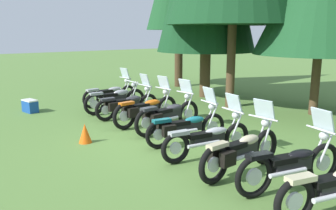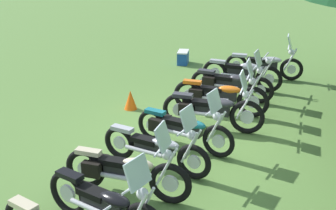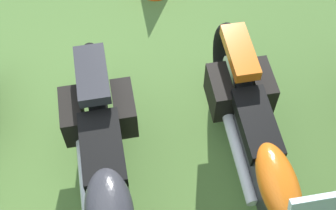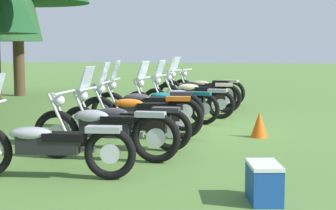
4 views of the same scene
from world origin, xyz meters
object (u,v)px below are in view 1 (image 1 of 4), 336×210
(motorcycle_0, at_px, (111,93))
(motorcycle_8, at_px, (292,164))
(motorcycle_5, at_px, (186,126))
(traffic_cone, at_px, (85,133))
(motorcycle_4, at_px, (168,115))
(motorcycle_2, at_px, (127,104))
(picnic_cooler, at_px, (30,106))
(motorcycle_1, at_px, (116,99))
(motorcycle_6, at_px, (209,138))
(motorcycle_3, at_px, (146,109))
(motorcycle_7, at_px, (241,150))

(motorcycle_0, xyz_separation_m, motorcycle_8, (8.24, -1.10, 0.02))
(motorcycle_5, xyz_separation_m, traffic_cone, (-1.63, -1.87, -0.21))
(motorcycle_5, distance_m, traffic_cone, 2.49)
(motorcycle_4, distance_m, traffic_cone, 2.26)
(motorcycle_2, bearing_deg, motorcycle_5, -91.82)
(motorcycle_8, distance_m, picnic_cooler, 9.06)
(motorcycle_0, distance_m, motorcycle_2, 2.16)
(motorcycle_1, bearing_deg, motorcycle_6, -93.56)
(motorcycle_3, xyz_separation_m, picnic_cooler, (-3.83, -2.14, -0.26))
(motorcycle_1, distance_m, motorcycle_6, 5.08)
(motorcycle_8, bearing_deg, picnic_cooler, 115.35)
(motorcycle_4, height_order, picnic_cooler, motorcycle_4)
(motorcycle_6, relative_size, motorcycle_8, 1.02)
(motorcycle_1, bearing_deg, motorcycle_3, -91.16)
(motorcycle_3, relative_size, motorcycle_5, 1.06)
(motorcycle_3, height_order, motorcycle_5, motorcycle_3)
(motorcycle_6, height_order, picnic_cooler, motorcycle_6)
(motorcycle_8, bearing_deg, motorcycle_6, 104.09)
(motorcycle_2, xyz_separation_m, motorcycle_7, (5.16, -0.66, 0.01))
(motorcycle_3, bearing_deg, motorcycle_6, -101.17)
(motorcycle_0, relative_size, motorcycle_5, 1.05)
(motorcycle_0, distance_m, motorcycle_8, 8.31)
(motorcycle_1, xyz_separation_m, motorcycle_2, (0.91, -0.13, -0.00))
(motorcycle_5, distance_m, motorcycle_8, 3.02)
(motorcycle_0, xyz_separation_m, picnic_cooler, (-0.67, -2.75, -0.23))
(motorcycle_2, xyz_separation_m, motorcycle_5, (3.15, -0.29, -0.00))
(motorcycle_5, bearing_deg, motorcycle_4, 84.79)
(motorcycle_0, bearing_deg, picnic_cooler, 163.07)
(motorcycle_2, xyz_separation_m, traffic_cone, (1.53, -2.17, -0.21))
(motorcycle_1, xyz_separation_m, motorcycle_8, (7.08, -0.65, 0.02))
(motorcycle_8, bearing_deg, motorcycle_2, 100.08)
(traffic_cone, bearing_deg, motorcycle_1, 136.73)
(traffic_cone, bearing_deg, motorcycle_3, 101.60)
(motorcycle_7, bearing_deg, motorcycle_2, 81.66)
(traffic_cone, bearing_deg, motorcycle_4, 76.40)
(motorcycle_7, bearing_deg, picnic_cooler, 99.73)
(motorcycle_2, xyz_separation_m, picnic_cooler, (-2.75, -2.16, -0.24))
(motorcycle_0, height_order, motorcycle_6, motorcycle_6)
(motorcycle_1, height_order, motorcycle_6, motorcycle_6)
(motorcycle_0, distance_m, motorcycle_1, 1.25)
(motorcycle_2, distance_m, motorcycle_3, 1.09)
(motorcycle_0, height_order, motorcycle_3, motorcycle_3)
(motorcycle_8, bearing_deg, motorcycle_5, 100.67)
(motorcycle_7, relative_size, traffic_cone, 4.73)
(picnic_cooler, bearing_deg, motorcycle_3, 29.12)
(motorcycle_2, height_order, traffic_cone, motorcycle_2)
(motorcycle_1, distance_m, traffic_cone, 3.36)
(motorcycle_5, bearing_deg, motorcycle_8, -83.29)
(motorcycle_2, relative_size, traffic_cone, 4.66)
(motorcycle_5, bearing_deg, motorcycle_6, -90.24)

